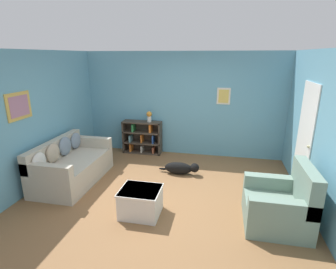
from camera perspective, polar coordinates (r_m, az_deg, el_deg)
name	(u,v)px	position (r m, az deg, el deg)	size (l,w,h in m)	color
ground_plane	(164,194)	(5.04, -0.95, -12.81)	(14.00, 14.00, 0.00)	brown
wall_back	(183,104)	(6.70, 3.28, 6.56)	(5.60, 0.13, 2.60)	#609EB7
wall_left	(34,120)	(5.66, -27.11, 2.81)	(0.13, 5.00, 2.60)	#609EB7
wall_right	(324,136)	(4.72, 30.76, -0.34)	(0.16, 5.00, 2.60)	#609EB7
couch	(71,166)	(5.74, -20.42, -6.38)	(0.95, 1.76, 0.87)	#B7AD99
bookshelf	(143,137)	(6.94, -5.56, -0.58)	(1.02, 0.31, 0.86)	#42382D
recliner_chair	(281,205)	(4.43, 23.39, -13.85)	(0.91, 0.95, 0.98)	gray
coffee_table	(141,201)	(4.39, -5.97, -14.20)	(0.64, 0.57, 0.44)	silver
dog	(181,168)	(5.76, 2.83, -7.32)	(0.90, 0.24, 0.27)	black
vase	(149,116)	(6.71, -4.12, 4.05)	(0.14, 0.14, 0.27)	silver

